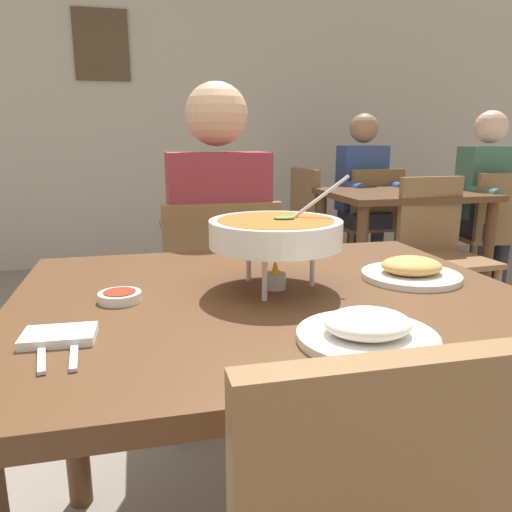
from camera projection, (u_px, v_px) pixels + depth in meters
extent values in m
cube|color=#BCB2A3|center=(165.00, 95.00, 4.34)|extent=(10.00, 0.10, 3.00)
cube|color=#4C3823|center=(101.00, 45.00, 4.09)|extent=(0.44, 0.03, 0.56)
cube|color=#51331C|center=(271.00, 301.00, 1.12)|extent=(1.13, 0.93, 0.04)
cylinder|color=#51331C|center=(72.00, 395.00, 1.48)|extent=(0.07, 0.07, 0.74)
cylinder|color=#51331C|center=(381.00, 361.00, 1.71)|extent=(0.07, 0.07, 0.74)
cube|color=brown|center=(216.00, 312.00, 1.99)|extent=(0.44, 0.44, 0.03)
cube|color=brown|center=(224.00, 267.00, 1.75)|extent=(0.42, 0.04, 0.45)
cylinder|color=brown|center=(252.00, 342.00, 2.27)|extent=(0.04, 0.04, 0.42)
cylinder|color=brown|center=(168.00, 350.00, 2.18)|extent=(0.04, 0.04, 0.42)
cylinder|color=brown|center=(273.00, 380.00, 1.91)|extent=(0.04, 0.04, 0.42)
cylinder|color=brown|center=(174.00, 391.00, 1.82)|extent=(0.04, 0.04, 0.42)
cylinder|color=#2D2D38|center=(240.00, 356.00, 2.08)|extent=(0.10, 0.10, 0.45)
cylinder|color=#2D2D38|center=(192.00, 361.00, 2.04)|extent=(0.10, 0.10, 0.45)
cube|color=#2D2D38|center=(216.00, 296.00, 1.96)|extent=(0.32, 0.32, 0.12)
cube|color=maroon|center=(218.00, 222.00, 1.81)|extent=(0.36, 0.20, 0.50)
sphere|color=tan|center=(216.00, 114.00, 1.72)|extent=(0.22, 0.22, 0.22)
cylinder|color=maroon|center=(249.00, 225.00, 2.05)|extent=(0.08, 0.28, 0.08)
cylinder|color=maroon|center=(171.00, 228.00, 1.98)|extent=(0.08, 0.28, 0.08)
cylinder|color=silver|center=(312.00, 265.00, 1.15)|extent=(0.01, 0.01, 0.10)
cylinder|color=silver|center=(249.00, 261.00, 1.20)|extent=(0.01, 0.01, 0.10)
cylinder|color=silver|center=(265.00, 278.00, 1.05)|extent=(0.01, 0.01, 0.10)
torus|color=silver|center=(275.00, 246.00, 1.12)|extent=(0.21, 0.21, 0.01)
cylinder|color=#B2B2B7|center=(275.00, 281.00, 1.14)|extent=(0.05, 0.05, 0.04)
cone|color=orange|center=(275.00, 267.00, 1.13)|extent=(0.02, 0.02, 0.04)
cylinder|color=white|center=(276.00, 233.00, 1.11)|extent=(0.30, 0.30, 0.06)
cylinder|color=#B75119|center=(276.00, 222.00, 1.11)|extent=(0.26, 0.26, 0.01)
ellipsoid|color=#388433|center=(284.00, 218.00, 1.11)|extent=(0.05, 0.03, 0.01)
cylinder|color=silver|center=(311.00, 204.00, 1.14)|extent=(0.18, 0.01, 0.13)
cylinder|color=white|center=(367.00, 337.00, 0.84)|extent=(0.24, 0.24, 0.01)
ellipsoid|color=white|center=(368.00, 323.00, 0.84)|extent=(0.15, 0.13, 0.04)
cylinder|color=white|center=(411.00, 276.00, 1.22)|extent=(0.24, 0.24, 0.01)
ellipsoid|color=tan|center=(412.00, 266.00, 1.22)|extent=(0.15, 0.13, 0.04)
cylinder|color=white|center=(120.00, 297.00, 1.05)|extent=(0.09, 0.09, 0.02)
cylinder|color=maroon|center=(120.00, 293.00, 1.05)|extent=(0.07, 0.07, 0.01)
cube|color=white|center=(59.00, 336.00, 0.85)|extent=(0.12, 0.08, 0.02)
cube|color=silver|center=(42.00, 351.00, 0.79)|extent=(0.04, 0.17, 0.01)
cube|color=silver|center=(75.00, 348.00, 0.81)|extent=(0.03, 0.17, 0.01)
cube|color=#51331C|center=(402.00, 194.00, 3.32)|extent=(1.00, 0.80, 0.04)
cylinder|color=#51331C|center=(361.00, 266.00, 2.98)|extent=(0.07, 0.07, 0.74)
cylinder|color=#51331C|center=(487.00, 259.00, 3.18)|extent=(0.07, 0.07, 0.74)
cylinder|color=#51331C|center=(321.00, 244.00, 3.63)|extent=(0.07, 0.07, 0.74)
cylinder|color=#51331C|center=(428.00, 239.00, 3.83)|extent=(0.07, 0.07, 0.74)
cube|color=brown|center=(485.00, 237.00, 3.54)|extent=(0.49, 0.49, 0.03)
cube|color=brown|center=(506.00, 207.00, 3.30)|extent=(0.42, 0.09, 0.45)
cylinder|color=brown|center=(491.00, 260.00, 3.80)|extent=(0.04, 0.04, 0.42)
cylinder|color=brown|center=(444.00, 262.00, 3.76)|extent=(0.04, 0.04, 0.42)
cylinder|color=brown|center=(472.00, 275.00, 3.39)|extent=(0.04, 0.04, 0.42)
cube|color=brown|center=(364.00, 226.00, 3.99)|extent=(0.44, 0.44, 0.03)
cube|color=brown|center=(377.00, 199.00, 3.75)|extent=(0.42, 0.04, 0.45)
cylinder|color=brown|center=(373.00, 247.00, 4.26)|extent=(0.04, 0.04, 0.42)
cylinder|color=brown|center=(332.00, 250.00, 4.18)|extent=(0.04, 0.04, 0.42)
cylinder|color=brown|center=(395.00, 257.00, 3.90)|extent=(0.04, 0.04, 0.42)
cylinder|color=brown|center=(351.00, 260.00, 3.82)|extent=(0.04, 0.04, 0.42)
cube|color=brown|center=(448.00, 260.00, 2.85)|extent=(0.46, 0.46, 0.03)
cube|color=brown|center=(430.00, 214.00, 2.98)|extent=(0.42, 0.06, 0.45)
cylinder|color=brown|center=(437.00, 311.00, 2.67)|extent=(0.04, 0.04, 0.42)
cylinder|color=brown|center=(495.00, 305.00, 2.78)|extent=(0.04, 0.04, 0.42)
cylinder|color=brown|center=(398.00, 291.00, 3.03)|extent=(0.04, 0.04, 0.42)
cylinder|color=brown|center=(451.00, 286.00, 3.13)|extent=(0.04, 0.04, 0.42)
cube|color=brown|center=(280.00, 231.00, 3.78)|extent=(0.50, 0.50, 0.03)
cube|color=brown|center=(304.00, 198.00, 3.80)|extent=(0.10, 0.42, 0.45)
cylinder|color=brown|center=(248.00, 256.00, 3.94)|extent=(0.04, 0.04, 0.42)
cylinder|color=brown|center=(267.00, 267.00, 3.59)|extent=(0.04, 0.04, 0.42)
cylinder|color=brown|center=(292.00, 252.00, 4.07)|extent=(0.04, 0.04, 0.42)
cylinder|color=brown|center=(313.00, 263.00, 3.73)|extent=(0.04, 0.04, 0.42)
cylinder|color=#2D2D38|center=(475.00, 269.00, 3.48)|extent=(0.10, 0.10, 0.45)
cylinder|color=#2D2D38|center=(500.00, 268.00, 3.53)|extent=(0.10, 0.10, 0.45)
cube|color=#2D2D38|center=(488.00, 228.00, 3.48)|extent=(0.32, 0.32, 0.12)
cube|color=#3D6B56|center=(485.00, 183.00, 3.48)|extent=(0.36, 0.20, 0.50)
sphere|color=beige|center=(491.00, 127.00, 3.40)|extent=(0.22, 0.22, 0.22)
cylinder|color=#3D6B56|center=(484.00, 193.00, 3.27)|extent=(0.08, 0.28, 0.08)
cylinder|color=#2D2D38|center=(353.00, 256.00, 3.87)|extent=(0.10, 0.10, 0.45)
cylinder|color=#2D2D38|center=(376.00, 255.00, 3.92)|extent=(0.10, 0.10, 0.45)
cube|color=#2D2D38|center=(364.00, 219.00, 3.87)|extent=(0.32, 0.32, 0.12)
cube|color=#334C8C|center=(362.00, 178.00, 3.87)|extent=(0.36, 0.20, 0.50)
sphere|color=#A57756|center=(364.00, 128.00, 3.79)|extent=(0.22, 0.22, 0.22)
cylinder|color=#334C8C|center=(353.00, 187.00, 3.66)|extent=(0.08, 0.28, 0.08)
cylinder|color=#334C8C|center=(392.00, 186.00, 3.73)|extent=(0.08, 0.28, 0.08)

